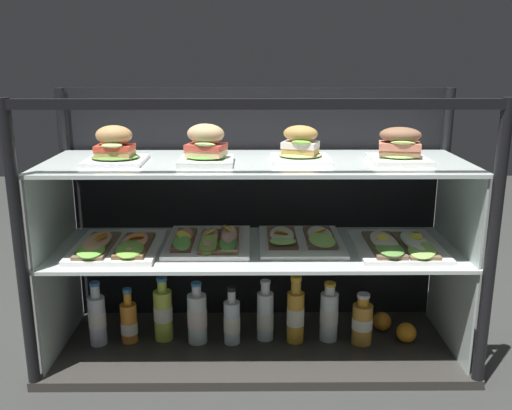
% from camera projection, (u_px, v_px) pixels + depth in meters
% --- Properties ---
extents(ground_plane, '(6.00, 6.00, 0.02)m').
position_uv_depth(ground_plane, '(256.00, 353.00, 2.01)').
color(ground_plane, '#313230').
rests_on(ground_plane, ground).
extents(case_base_deck, '(1.43, 0.50, 0.03)m').
position_uv_depth(case_base_deck, '(256.00, 347.00, 2.00)').
color(case_base_deck, '#34322E').
rests_on(case_base_deck, ground).
extents(case_frame, '(1.43, 0.50, 0.90)m').
position_uv_depth(case_frame, '(256.00, 207.00, 2.01)').
color(case_frame, black).
rests_on(case_frame, ground).
extents(riser_lower_tier, '(1.35, 0.43, 0.35)m').
position_uv_depth(riser_lower_tier, '(256.00, 298.00, 1.95)').
color(riser_lower_tier, silver).
rests_on(riser_lower_tier, case_base_deck).
extents(shelf_lower_glass, '(1.37, 0.45, 0.01)m').
position_uv_depth(shelf_lower_glass, '(256.00, 249.00, 1.91)').
color(shelf_lower_glass, silver).
rests_on(shelf_lower_glass, riser_lower_tier).
extents(riser_upper_tier, '(1.35, 0.43, 0.28)m').
position_uv_depth(riser_upper_tier, '(256.00, 207.00, 1.87)').
color(riser_upper_tier, silver).
rests_on(riser_upper_tier, shelf_lower_glass).
extents(shelf_upper_glass, '(1.37, 0.45, 0.01)m').
position_uv_depth(shelf_upper_glass, '(256.00, 163.00, 1.83)').
color(shelf_upper_glass, silver).
rests_on(shelf_upper_glass, riser_upper_tier).
extents(plated_roll_sandwich_left_of_center, '(0.19, 0.19, 0.12)m').
position_uv_depth(plated_roll_sandwich_left_of_center, '(115.00, 149.00, 1.79)').
color(plated_roll_sandwich_left_of_center, white).
rests_on(plated_roll_sandwich_left_of_center, shelf_upper_glass).
extents(plated_roll_sandwich_near_left_corner, '(0.17, 0.17, 0.13)m').
position_uv_depth(plated_roll_sandwich_near_left_corner, '(206.00, 148.00, 1.77)').
color(plated_roll_sandwich_near_left_corner, white).
rests_on(plated_roll_sandwich_near_left_corner, shelf_upper_glass).
extents(plated_roll_sandwich_right_of_center, '(0.19, 0.19, 0.12)m').
position_uv_depth(plated_roll_sandwich_right_of_center, '(300.00, 149.00, 1.81)').
color(plated_roll_sandwich_right_of_center, white).
rests_on(plated_roll_sandwich_right_of_center, shelf_upper_glass).
extents(plated_roll_sandwich_far_right, '(0.18, 0.18, 0.11)m').
position_uv_depth(plated_roll_sandwich_far_right, '(400.00, 149.00, 1.79)').
color(plated_roll_sandwich_far_right, white).
rests_on(plated_roll_sandwich_far_right, shelf_upper_glass).
extents(open_sandwich_tray_mid_right, '(0.28, 0.34, 0.06)m').
position_uv_depth(open_sandwich_tray_mid_right, '(116.00, 246.00, 1.86)').
color(open_sandwich_tray_mid_right, white).
rests_on(open_sandwich_tray_mid_right, shelf_lower_glass).
extents(open_sandwich_tray_far_left, '(0.28, 0.34, 0.07)m').
position_uv_depth(open_sandwich_tray_far_left, '(209.00, 241.00, 1.91)').
color(open_sandwich_tray_far_left, white).
rests_on(open_sandwich_tray_far_left, shelf_lower_glass).
extents(open_sandwich_tray_right_of_center, '(0.28, 0.34, 0.06)m').
position_uv_depth(open_sandwich_tray_right_of_center, '(301.00, 239.00, 1.93)').
color(open_sandwich_tray_right_of_center, white).
rests_on(open_sandwich_tray_right_of_center, shelf_lower_glass).
extents(open_sandwich_tray_mid_left, '(0.28, 0.35, 0.06)m').
position_uv_depth(open_sandwich_tray_mid_left, '(399.00, 245.00, 1.87)').
color(open_sandwich_tray_mid_left, white).
rests_on(open_sandwich_tray_mid_left, shelf_lower_glass).
extents(juice_bottle_front_second, '(0.06, 0.06, 0.23)m').
position_uv_depth(juice_bottle_front_second, '(97.00, 318.00, 1.97)').
color(juice_bottle_front_second, silver).
rests_on(juice_bottle_front_second, case_base_deck).
extents(juice_bottle_front_fourth, '(0.06, 0.06, 0.20)m').
position_uv_depth(juice_bottle_front_fourth, '(129.00, 322.00, 1.99)').
color(juice_bottle_front_fourth, orange).
rests_on(juice_bottle_front_fourth, case_base_deck).
extents(juice_bottle_front_left_end, '(0.07, 0.07, 0.23)m').
position_uv_depth(juice_bottle_front_left_end, '(163.00, 313.00, 2.00)').
color(juice_bottle_front_left_end, '#C1D546').
rests_on(juice_bottle_front_left_end, case_base_deck).
extents(juice_bottle_tucked_behind, '(0.07, 0.07, 0.22)m').
position_uv_depth(juice_bottle_tucked_behind, '(197.00, 317.00, 1.98)').
color(juice_bottle_tucked_behind, white).
rests_on(juice_bottle_tucked_behind, case_base_deck).
extents(juice_bottle_front_middle, '(0.06, 0.06, 0.21)m').
position_uv_depth(juice_bottle_front_middle, '(232.00, 321.00, 1.98)').
color(juice_bottle_front_middle, white).
rests_on(juice_bottle_front_middle, case_base_deck).
extents(juice_bottle_back_center, '(0.06, 0.06, 0.22)m').
position_uv_depth(juice_bottle_back_center, '(265.00, 316.00, 2.01)').
color(juice_bottle_back_center, white).
rests_on(juice_bottle_back_center, case_base_deck).
extents(juice_bottle_back_left, '(0.06, 0.06, 0.25)m').
position_uv_depth(juice_bottle_back_left, '(295.00, 314.00, 1.99)').
color(juice_bottle_back_left, gold).
rests_on(juice_bottle_back_left, case_base_deck).
extents(juice_bottle_front_right_end, '(0.06, 0.06, 0.22)m').
position_uv_depth(juice_bottle_front_right_end, '(329.00, 315.00, 2.00)').
color(juice_bottle_front_right_end, silver).
rests_on(juice_bottle_front_right_end, case_base_deck).
extents(juice_bottle_back_right, '(0.07, 0.07, 0.19)m').
position_uv_depth(juice_bottle_back_right, '(362.00, 322.00, 1.98)').
color(juice_bottle_back_right, gold).
rests_on(juice_bottle_back_right, case_base_deck).
extents(orange_fruit_beside_bottles, '(0.07, 0.07, 0.07)m').
position_uv_depth(orange_fruit_beside_bottles, '(382.00, 321.00, 2.08)').
color(orange_fruit_beside_bottles, orange).
rests_on(orange_fruit_beside_bottles, case_base_deck).
extents(orange_fruit_near_left_post, '(0.07, 0.07, 0.07)m').
position_uv_depth(orange_fruit_near_left_post, '(406.00, 333.00, 2.00)').
color(orange_fruit_near_left_post, orange).
rests_on(orange_fruit_near_left_post, case_base_deck).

